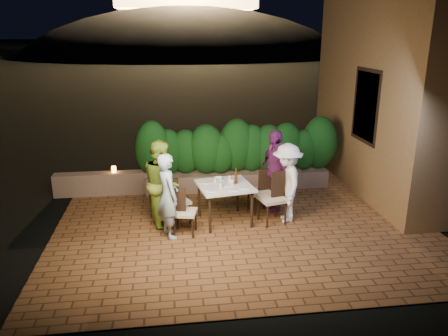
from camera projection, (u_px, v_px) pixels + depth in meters
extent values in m
plane|color=black|center=(246.00, 232.00, 8.01)|extent=(400.00, 400.00, 0.00)
cube|color=brown|center=(242.00, 223.00, 8.50)|extent=(7.00, 6.00, 0.15)
cube|color=olive|center=(393.00, 79.00, 9.59)|extent=(1.60, 5.00, 5.00)
cube|color=black|center=(367.00, 106.00, 9.17)|extent=(0.08, 1.00, 1.40)
cube|color=black|center=(367.00, 106.00, 9.17)|extent=(0.06, 1.15, 1.55)
cube|color=#7D634F|center=(237.00, 180.00, 10.14)|extent=(4.20, 0.55, 0.40)
cube|color=#7D634F|center=(105.00, 183.00, 9.75)|extent=(2.20, 0.30, 0.50)
ellipsoid|color=black|center=(188.00, 83.00, 66.19)|extent=(52.00, 40.00, 22.00)
cylinder|color=white|center=(212.00, 190.00, 7.90)|extent=(0.23, 0.23, 0.01)
cylinder|color=white|center=(206.00, 182.00, 8.32)|extent=(0.22, 0.22, 0.01)
cylinder|color=white|center=(244.00, 187.00, 8.04)|extent=(0.21, 0.21, 0.01)
cylinder|color=white|center=(235.00, 179.00, 8.50)|extent=(0.20, 0.20, 0.01)
cylinder|color=white|center=(226.00, 185.00, 8.17)|extent=(0.21, 0.21, 0.01)
cylinder|color=white|center=(233.00, 189.00, 7.94)|extent=(0.22, 0.22, 0.01)
cylinder|color=silver|center=(221.00, 185.00, 8.01)|extent=(0.06, 0.06, 0.10)
cylinder|color=silver|center=(215.00, 180.00, 8.30)|extent=(0.06, 0.06, 0.10)
cylinder|color=silver|center=(232.00, 182.00, 8.13)|extent=(0.07, 0.07, 0.12)
cylinder|color=silver|center=(230.00, 179.00, 8.33)|extent=(0.07, 0.07, 0.12)
imported|color=white|center=(218.00, 178.00, 8.47)|extent=(0.19, 0.19, 0.04)
imported|color=#9DB8CA|center=(168.00, 196.00, 7.59)|extent=(0.54, 0.65, 1.53)
imported|color=#96BA3A|center=(162.00, 182.00, 8.12)|extent=(0.79, 0.92, 1.62)
imported|color=white|center=(287.00, 183.00, 8.24)|extent=(0.65, 1.03, 1.53)
imported|color=#712569|center=(274.00, 170.00, 8.75)|extent=(0.63, 1.05, 1.67)
cylinder|color=orange|center=(114.00, 169.00, 9.68)|extent=(0.10, 0.10, 0.14)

